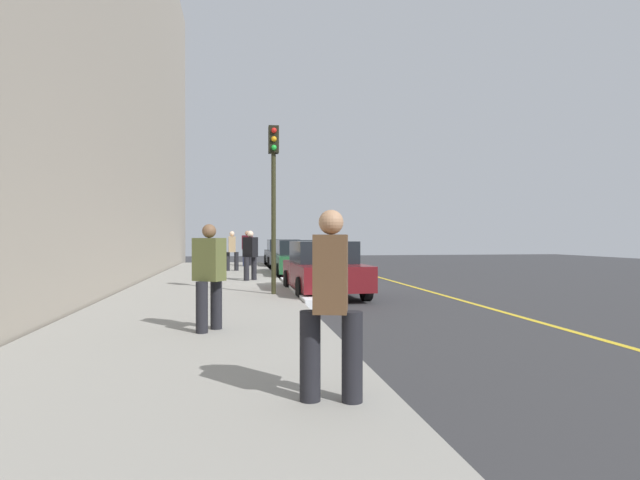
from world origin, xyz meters
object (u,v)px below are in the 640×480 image
object	(u,v)px
parked_car_green	(297,258)
pedestrian_olive_coat	(209,274)
parked_car_maroon	(324,268)
rolling_suitcase	(245,260)
pedestrian_burgundy_coat	(247,247)
traffic_light_pole	(274,181)
pedestrian_tan_coat	(232,250)
pedestrian_black_coat	(250,254)
parked_car_charcoal	(283,253)
pedestrian_brown_coat	(331,299)

from	to	relation	value
parked_car_green	pedestrian_olive_coat	world-z (taller)	pedestrian_olive_coat
parked_car_maroon	rolling_suitcase	distance (m)	12.35
parked_car_green	pedestrian_burgundy_coat	world-z (taller)	pedestrian_burgundy_coat
pedestrian_burgundy_coat	traffic_light_pole	size ratio (longest dim) A/B	0.42
parked_car_green	pedestrian_burgundy_coat	bearing A→B (deg)	-161.37
pedestrian_tan_coat	pedestrian_black_coat	distance (m)	5.20
parked_car_charcoal	pedestrian_black_coat	world-z (taller)	pedestrian_black_coat
pedestrian_brown_coat	rolling_suitcase	xyz separation A→B (m)	(-21.49, -0.43, -0.61)
pedestrian_tan_coat	rolling_suitcase	size ratio (longest dim) A/B	1.81
traffic_light_pole	parked_car_charcoal	bearing A→B (deg)	173.76
pedestrian_olive_coat	traffic_light_pole	distance (m)	5.54
parked_car_charcoal	pedestrian_burgundy_coat	bearing A→B (deg)	-64.90
parked_car_maroon	pedestrian_burgundy_coat	xyz separation A→B (m)	(-12.56, -1.86, 0.36)
parked_car_charcoal	pedestrian_tan_coat	distance (m)	5.49
parked_car_charcoal	pedestrian_olive_coat	xyz separation A→B (m)	(19.17, -2.92, 0.28)
parked_car_green	rolling_suitcase	world-z (taller)	parked_car_green
pedestrian_olive_coat	rolling_suitcase	distance (m)	17.90
parked_car_charcoal	pedestrian_black_coat	xyz separation A→B (m)	(9.92, -2.04, 0.30)
pedestrian_olive_coat	traffic_light_pole	world-z (taller)	traffic_light_pole
parked_car_green	pedestrian_black_coat	xyz separation A→B (m)	(3.28, -2.01, 0.30)
parked_car_charcoal	pedestrian_olive_coat	world-z (taller)	pedestrian_olive_coat
parked_car_charcoal	parked_car_maroon	size ratio (longest dim) A/B	1.13
pedestrian_black_coat	traffic_light_pole	bearing A→B (deg)	6.51
parked_car_green	pedestrian_olive_coat	distance (m)	12.86
parked_car_maroon	pedestrian_brown_coat	world-z (taller)	pedestrian_brown_coat
parked_car_green	pedestrian_brown_coat	xyz separation A→B (m)	(16.15, -1.62, 0.30)
pedestrian_burgundy_coat	rolling_suitcase	size ratio (longest dim) A/B	1.88
pedestrian_tan_coat	pedestrian_burgundy_coat	size ratio (longest dim) A/B	0.96
parked_car_maroon	pedestrian_black_coat	distance (m)	4.06
pedestrian_burgundy_coat	pedestrian_brown_coat	xyz separation A→B (m)	(21.87, 0.30, -0.05)
rolling_suitcase	traffic_light_pole	bearing A→B (deg)	2.40
parked_car_maroon	pedestrian_olive_coat	distance (m)	6.36
parked_car_charcoal	pedestrian_brown_coat	distance (m)	22.85
pedestrian_brown_coat	pedestrian_tan_coat	bearing A→B (deg)	-176.67
pedestrian_tan_coat	pedestrian_olive_coat	distance (m)	14.41
traffic_light_pole	pedestrian_black_coat	bearing A→B (deg)	-173.49
parked_car_green	pedestrian_olive_coat	size ratio (longest dim) A/B	2.88
parked_car_charcoal	pedestrian_olive_coat	size ratio (longest dim) A/B	2.81
parked_car_green	pedestrian_tan_coat	world-z (taller)	pedestrian_tan_coat
parked_car_charcoal	parked_car_maroon	world-z (taller)	same
pedestrian_tan_coat	parked_car_maroon	bearing A→B (deg)	16.62
pedestrian_tan_coat	traffic_light_pole	bearing A→B (deg)	6.97
pedestrian_burgundy_coat	pedestrian_black_coat	distance (m)	9.00
pedestrian_tan_coat	pedestrian_olive_coat	xyz separation A→B (m)	(14.41, -0.21, -0.04)
pedestrian_tan_coat	pedestrian_black_coat	xyz separation A→B (m)	(5.16, 0.67, -0.03)
parked_car_green	pedestrian_brown_coat	world-z (taller)	pedestrian_brown_coat
pedestrian_olive_coat	rolling_suitcase	bearing A→B (deg)	177.35
pedestrian_brown_coat	pedestrian_black_coat	bearing A→B (deg)	-178.30
parked_car_maroon	pedestrian_olive_coat	size ratio (longest dim) A/B	2.48
pedestrian_burgundy_coat	parked_car_maroon	bearing A→B (deg)	8.42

